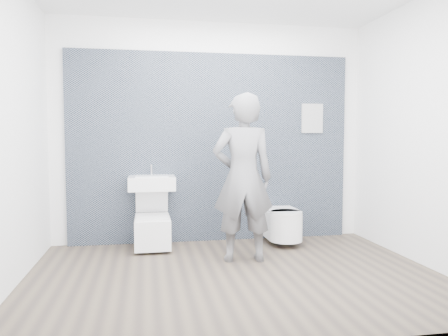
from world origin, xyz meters
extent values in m
plane|color=brown|center=(0.00, 0.00, 0.00)|extent=(4.00, 4.00, 0.00)
plane|color=white|center=(0.00, 1.50, 1.40)|extent=(4.00, 0.00, 4.00)
plane|color=white|center=(0.00, -1.50, 1.40)|extent=(4.00, 0.00, 4.00)
plane|color=white|center=(-2.00, 0.00, 1.40)|extent=(0.00, 3.00, 3.00)
plane|color=white|center=(2.00, 0.00, 1.40)|extent=(0.00, 3.00, 3.00)
cube|color=black|center=(0.00, 1.47, 0.00)|extent=(3.60, 0.06, 2.40)
cube|color=white|center=(-0.77, 1.23, 0.78)|extent=(0.55, 0.41, 0.17)
cube|color=silver|center=(-0.77, 1.21, 0.86)|extent=(0.39, 0.28, 0.03)
cylinder|color=silver|center=(-0.77, 1.38, 0.94)|extent=(0.02, 0.02, 0.14)
cylinder|color=silver|center=(-0.77, 1.33, 1.00)|extent=(0.02, 0.09, 0.02)
cylinder|color=silver|center=(-0.77, 1.42, 0.65)|extent=(0.04, 0.04, 0.11)
cube|color=white|center=(-0.77, 1.14, 0.21)|extent=(0.41, 0.60, 0.35)
cylinder|color=silver|center=(-0.77, 1.10, 0.37)|extent=(0.29, 0.29, 0.03)
cube|color=white|center=(-0.77, 1.10, 0.40)|extent=(0.39, 0.48, 0.02)
cube|color=white|center=(-0.77, 1.32, 0.62)|extent=(0.39, 0.15, 0.42)
cube|color=silver|center=(-0.77, 1.41, 0.07)|extent=(0.11, 0.06, 0.08)
cube|color=white|center=(0.84, 1.21, 0.24)|extent=(0.40, 0.47, 0.34)
cylinder|color=white|center=(0.84, 0.97, 0.24)|extent=(0.40, 0.40, 0.34)
cube|color=white|center=(0.84, 1.17, 0.42)|extent=(0.38, 0.45, 0.03)
cylinder|color=white|center=(0.84, 0.95, 0.42)|extent=(0.38, 0.38, 0.03)
cube|color=silver|center=(0.84, 1.41, 0.11)|extent=(0.11, 0.06, 0.08)
cube|color=silver|center=(1.34, 1.43, 0.00)|extent=(0.29, 0.03, 0.38)
imported|color=slate|center=(0.18, 0.47, 0.90)|extent=(0.68, 0.47, 1.80)
camera|label=1|loc=(-0.85, -4.08, 1.33)|focal=35.00mm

